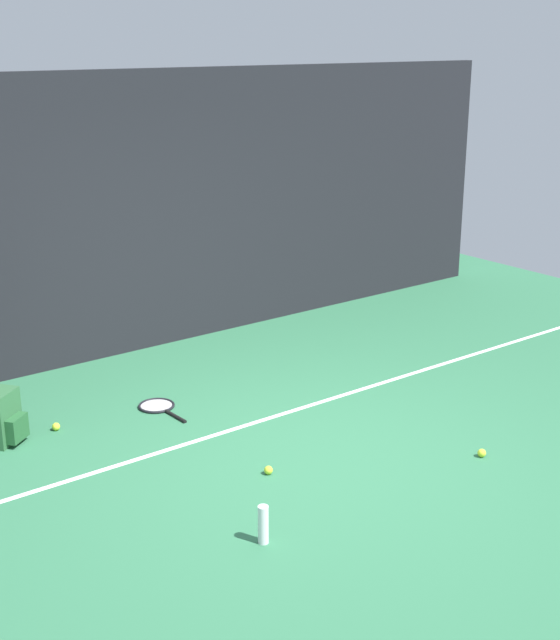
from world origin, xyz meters
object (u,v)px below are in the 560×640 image
tennis_racket (158,407)px  water_bottle (263,525)px  backpack (3,418)px  tennis_ball_near_player (268,470)px  tennis_ball_mid_court (482,453)px  tennis_ball_by_fence (56,427)px

tennis_racket → water_bottle: 2.38m
tennis_racket → water_bottle: (-0.55, -2.31, 0.12)m
backpack → tennis_ball_near_player: backpack is taller
tennis_racket → tennis_ball_mid_court: size_ratio=9.39×
tennis_racket → backpack: 1.35m
tennis_ball_by_fence → tennis_ball_mid_court: (2.43, -2.47, 0.00)m
tennis_racket → backpack: bearing=81.1°
tennis_racket → backpack: (-1.33, 0.14, 0.20)m
tennis_ball_near_player → water_bottle: water_bottle is taller
tennis_ball_by_fence → water_bottle: size_ratio=0.25×
backpack → tennis_ball_near_player: (1.37, -1.72, -0.18)m
tennis_ball_by_fence → tennis_ball_near_player: bearing=-60.8°
backpack → tennis_ball_mid_court: backpack is taller
tennis_racket → water_bottle: water_bottle is taller
tennis_ball_near_player → tennis_ball_mid_court: size_ratio=1.00×
tennis_racket → water_bottle: size_ratio=2.35×
tennis_ball_by_fence → tennis_ball_mid_court: bearing=-45.4°
tennis_racket → tennis_ball_mid_court: tennis_ball_mid_court is taller
tennis_ball_mid_court → tennis_racket: bearing=123.0°
backpack → water_bottle: 2.58m
tennis_ball_mid_court → water_bottle: bearing=178.8°
tennis_racket → tennis_ball_near_player: 1.58m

